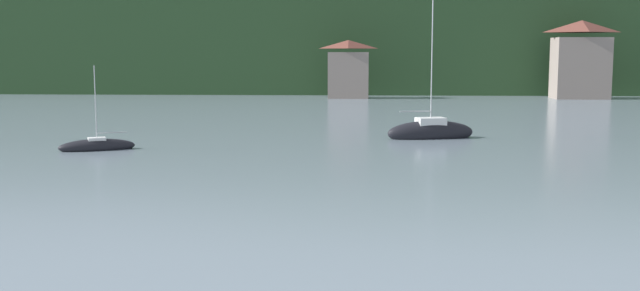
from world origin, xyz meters
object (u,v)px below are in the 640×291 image
at_px(shore_building_westcentral, 581,61).
at_px(sailboat_far_3, 431,132).
at_px(shore_building_west, 348,70).
at_px(sailboat_far_7, 97,146).

distance_m(shore_building_westcentral, sailboat_far_3, 52.35).
xyz_separation_m(shore_building_west, sailboat_far_3, (6.33, -45.79, -3.23)).
distance_m(shore_building_west, sailboat_far_3, 46.34).
xyz_separation_m(sailboat_far_3, sailboat_far_7, (-21.05, -7.37, -0.22)).
relative_size(shore_building_westcentral, sailboat_far_3, 1.00).
bearing_deg(shore_building_west, sailboat_far_3, -82.13).
height_order(shore_building_westcentral, sailboat_far_3, shore_building_westcentral).
xyz_separation_m(shore_building_westcentral, sailboat_far_7, (-44.84, -53.79, -4.66)).
bearing_deg(sailboat_far_3, sailboat_far_7, -176.28).
bearing_deg(sailboat_far_7, shore_building_west, -130.87).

